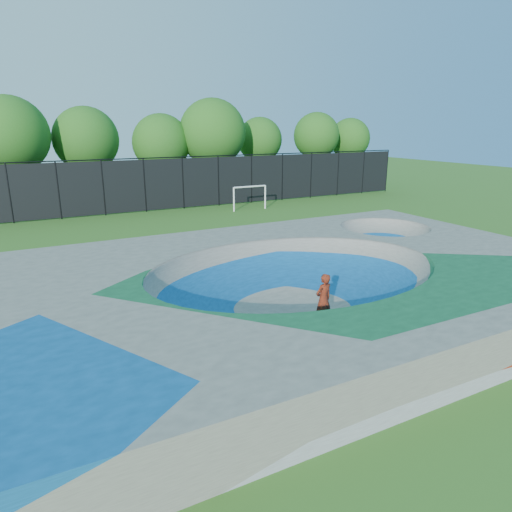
{
  "coord_description": "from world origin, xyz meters",
  "views": [
    {
      "loc": [
        -8.57,
        -13.2,
        6.39
      ],
      "look_at": [
        -0.04,
        3.0,
        1.1
      ],
      "focal_mm": 32.0,
      "sensor_mm": 36.0,
      "label": 1
    }
  ],
  "objects": [
    {
      "name": "skate_deck",
      "position": [
        0.0,
        0.0,
        0.75
      ],
      "size": [
        22.0,
        14.0,
        1.5
      ],
      "primitive_type": "cube",
      "color": "gray",
      "rests_on": "ground"
    },
    {
      "name": "skateboard",
      "position": [
        -0.15,
        -1.93,
        0.03
      ],
      "size": [
        0.81,
        0.43,
        0.05
      ],
      "primitive_type": "cube",
      "rotation": [
        0.0,
        0.0,
        0.28
      ],
      "color": "black",
      "rests_on": "ground"
    },
    {
      "name": "ground",
      "position": [
        0.0,
        0.0,
        0.0
      ],
      "size": [
        120.0,
        120.0,
        0.0
      ],
      "primitive_type": "plane",
      "color": "#31621B",
      "rests_on": "ground"
    },
    {
      "name": "treeline",
      "position": [
        -1.14,
        26.08,
        5.24
      ],
      "size": [
        52.19,
        6.87,
        8.65
      ],
      "color": "#422A21",
      "rests_on": "ground"
    },
    {
      "name": "fence",
      "position": [
        0.0,
        21.0,
        2.1
      ],
      "size": [
        48.09,
        0.09,
        4.04
      ],
      "color": "black",
      "rests_on": "ground"
    },
    {
      "name": "soccer_goal",
      "position": [
        7.33,
        18.03,
        1.29
      ],
      "size": [
        2.83,
        0.12,
        1.87
      ],
      "color": "white",
      "rests_on": "ground"
    },
    {
      "name": "skater",
      "position": [
        -0.15,
        -1.93,
        0.89
      ],
      "size": [
        0.71,
        0.52,
        1.77
      ],
      "primitive_type": "imported",
      "rotation": [
        0.0,
        0.0,
        3.3
      ],
      "color": "red",
      "rests_on": "ground"
    }
  ]
}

